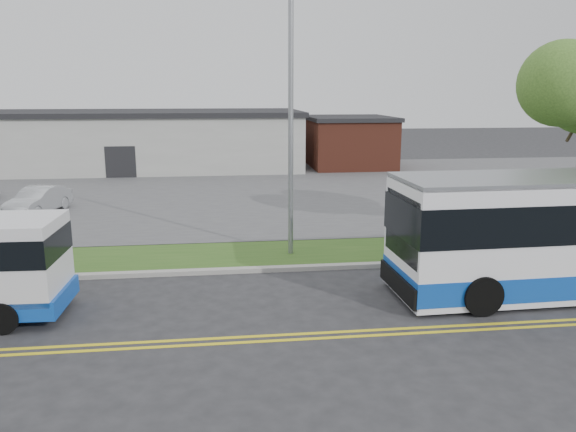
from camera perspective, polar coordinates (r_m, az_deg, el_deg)
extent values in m
plane|color=#28282B|center=(17.41, -8.45, -6.96)|extent=(140.00, 140.00, 0.00)
cube|color=yellow|center=(13.84, -8.79, -12.26)|extent=(70.00, 0.12, 0.01)
cube|color=yellow|center=(13.57, -8.82, -12.79)|extent=(70.00, 0.12, 0.01)
cube|color=#9E9B93|center=(18.43, -8.38, -5.61)|extent=(80.00, 0.30, 0.15)
cube|color=#2D531B|center=(20.15, -8.28, -4.08)|extent=(80.00, 3.30, 0.10)
cube|color=#4C4C4F|center=(33.91, -7.85, 2.73)|extent=(80.00, 25.00, 0.10)
cube|color=#9E9E99|center=(44.06, -15.67, 7.20)|extent=(25.00, 10.00, 4.00)
cube|color=black|center=(43.93, -15.84, 10.02)|extent=(25.40, 10.40, 0.35)
cube|color=black|center=(39.29, -16.63, 5.21)|extent=(2.00, 0.15, 2.20)
cube|color=brown|center=(43.75, 6.20, 7.29)|extent=(6.00, 7.00, 3.60)
cube|color=black|center=(43.62, 6.26, 9.84)|extent=(6.30, 7.30, 0.30)
cylinder|color=gray|center=(19.39, 0.28, 9.82)|extent=(0.18, 0.18, 9.50)
cylinder|color=black|center=(15.48, -26.99, -9.21)|extent=(0.81, 0.30, 0.80)
cylinder|color=black|center=(17.29, -24.50, -6.73)|extent=(0.81, 0.30, 0.80)
cube|color=black|center=(15.73, 11.65, -1.08)|extent=(0.18, 2.59, 1.80)
cube|color=black|center=(16.16, 11.13, -6.73)|extent=(0.21, 2.82, 0.56)
cylinder|color=black|center=(15.72, 19.10, -7.63)|extent=(1.09, 0.39, 1.08)
cylinder|color=black|center=(17.98, 15.22, -4.83)|extent=(1.09, 0.39, 1.08)
imported|color=#ADB0B4|center=(29.00, -24.02, 1.46)|extent=(2.35, 4.10, 1.28)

